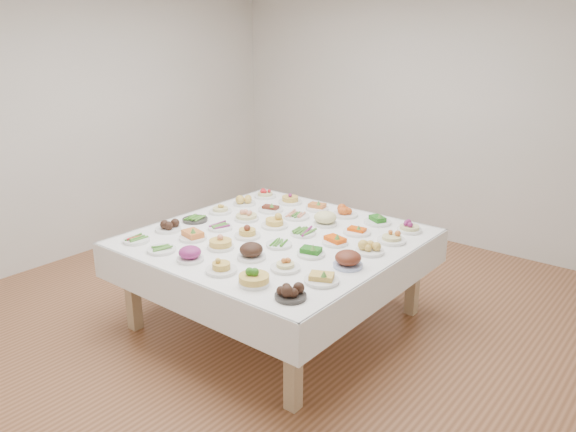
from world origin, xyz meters
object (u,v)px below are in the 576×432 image
Objects in this scene: dish_0 at (136,239)px; dish_18 at (220,209)px; display_table at (276,244)px; dish_35 at (410,225)px.

dish_18 reaches higher than dish_0.
display_table is 1.09m from dish_35.
dish_35 is (0.78, 0.76, 0.12)m from display_table.
dish_35 reaches higher than display_table.
display_table is at bearing -10.66° from dish_18.
dish_18 is at bearing -158.31° from dish_35.
dish_18 is (-0.01, 0.92, 0.02)m from dish_0.
dish_18 reaches higher than display_table.
dish_35 is (1.55, 0.62, 0.01)m from dish_18.
display_table is 9.95× the size of dish_0.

